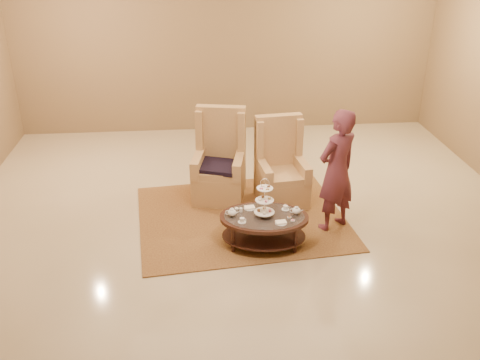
{
  "coord_description": "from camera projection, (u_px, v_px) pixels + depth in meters",
  "views": [
    {
      "loc": [
        -0.66,
        -6.19,
        3.76
      ],
      "look_at": [
        -0.08,
        0.2,
        0.66
      ],
      "focal_mm": 40.0,
      "sensor_mm": 36.0,
      "label": 1
    }
  ],
  "objects": [
    {
      "name": "armchair_left",
      "position": [
        220.0,
        168.0,
        7.96
      ],
      "size": [
        0.86,
        0.88,
        1.35
      ],
      "rotation": [
        0.0,
        0.0,
        -0.19
      ],
      "color": "tan",
      "rests_on": "ground"
    },
    {
      "name": "ground",
      "position": [
        247.0,
        230.0,
        7.24
      ],
      "size": [
        8.0,
        8.0,
        0.0
      ],
      "primitive_type": "plane",
      "color": "#C5B492",
      "rests_on": "ground"
    },
    {
      "name": "armchair_right",
      "position": [
        280.0,
        174.0,
        7.85
      ],
      "size": [
        0.76,
        0.78,
        1.27
      ],
      "rotation": [
        0.0,
        0.0,
        0.11
      ],
      "color": "tan",
      "rests_on": "ground"
    },
    {
      "name": "wall_back",
      "position": [
        226.0,
        41.0,
        10.07
      ],
      "size": [
        8.0,
        0.04,
        3.5
      ],
      "primitive_type": "cube",
      "color": "olive",
      "rests_on": "ground"
    },
    {
      "name": "person",
      "position": [
        337.0,
        171.0,
        6.95
      ],
      "size": [
        0.73,
        0.66,
        1.68
      ],
      "rotation": [
        0.0,
        0.0,
        3.69
      ],
      "color": "#592631",
      "rests_on": "ground"
    },
    {
      "name": "ceiling",
      "position": [
        247.0,
        230.0,
        7.24
      ],
      "size": [
        8.0,
        8.0,
        0.02
      ],
      "primitive_type": "cube",
      "color": "silver",
      "rests_on": "ground"
    },
    {
      "name": "rug",
      "position": [
        242.0,
        217.0,
        7.54
      ],
      "size": [
        3.06,
        2.64,
        0.02
      ],
      "rotation": [
        0.0,
        0.0,
        0.1
      ],
      "color": "olive",
      "rests_on": "ground"
    },
    {
      "name": "tea_table",
      "position": [
        264.0,
        221.0,
        6.77
      ],
      "size": [
        1.2,
        0.9,
        0.94
      ],
      "rotation": [
        0.0,
        0.0,
        -0.11
      ],
      "color": "black",
      "rests_on": "ground"
    }
  ]
}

